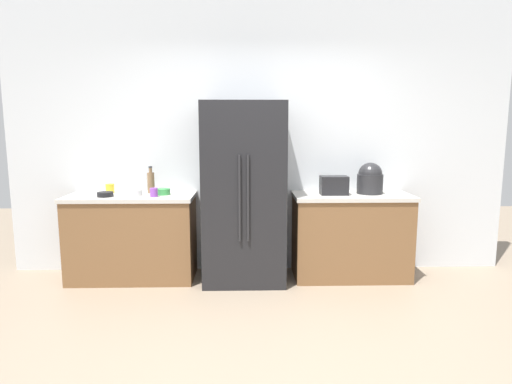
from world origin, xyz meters
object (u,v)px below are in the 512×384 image
toaster (334,185)px  bowl_c (133,192)px  rice_cooker (370,179)px  bowl_a (163,192)px  bottle_a (151,182)px  bowl_b (105,194)px  cup_a (110,188)px  cup_b (154,192)px  refrigerator (244,193)px

toaster → bowl_c: 2.08m
rice_cooker → bowl_a: 2.16m
bottle_a → bowl_b: bearing=-150.2°
rice_cooker → cup_a: bearing=177.5°
toaster → bowl_b: size_ratio=1.76×
cup_a → cup_b: cup_a is taller
toaster → rice_cooker: rice_cooker is taller
rice_cooker → bowl_b: bearing=-177.2°
toaster → refrigerator: bearing=-177.8°
toaster → bowl_a: size_ratio=1.99×
bottle_a → cup_b: (0.08, -0.25, -0.07)m
rice_cooker → bowl_c: size_ratio=1.71×
refrigerator → bottle_a: refrigerator is taller
rice_cooker → bowl_b: (-2.72, -0.13, -0.13)m
bowl_c → refrigerator: bearing=-2.1°
rice_cooker → bowl_a: bearing=-179.5°
cup_a → bowl_c: bearing=-31.5°
rice_cooker → bottle_a: (-2.31, 0.10, -0.04)m
refrigerator → bottle_a: size_ratio=6.46×
refrigerator → bowl_c: refrigerator is taller
refrigerator → cup_a: refrigerator is taller
bowl_a → bowl_c: 0.31m
bowl_a → bowl_c: (-0.31, -0.03, -0.00)m
refrigerator → bowl_a: refrigerator is taller
rice_cooker → bottle_a: rice_cooker is taller
cup_b → toaster: bearing=3.0°
cup_a → refrigerator: bearing=-8.6°
rice_cooker → bottle_a: size_ratio=1.15×
bowl_b → cup_b: bearing=-2.3°
cup_a → bowl_a: size_ratio=0.67×
toaster → bottle_a: size_ratio=0.98×
cup_b → bowl_a: cup_b is taller
cup_a → bowl_a: bearing=-13.4°
toaster → bowl_b: bearing=-178.1°
rice_cooker → bowl_b: size_ratio=2.06×
cup_a → cup_b: (0.52, -0.28, -0.00)m
toaster → rice_cooker: (0.39, 0.06, 0.06)m
refrigerator → bowl_b: bearing=-178.3°
bottle_a → bowl_b: (-0.41, -0.23, -0.09)m
toaster → cup_b: toaster is taller
cup_a → bowl_b: size_ratio=0.59×
refrigerator → cup_a: 1.44m
cup_a → cup_b: bearing=-27.8°
bowl_a → bowl_b: 0.57m
toaster → cup_a: 2.36m
bowl_b → bottle_a: bearing=29.8°
bowl_a → bottle_a: bearing=141.5°
cup_a → bowl_c: cup_a is taller
toaster → bowl_c: size_ratio=1.46×
toaster → bowl_c: bearing=179.8°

